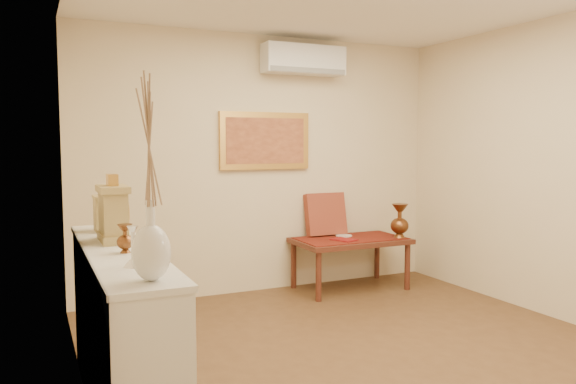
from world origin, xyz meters
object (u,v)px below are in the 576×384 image
low_table (350,245)px  brass_urn_tall (400,217)px  white_vase (150,178)px  display_ledge (120,332)px  mantel_clock (113,213)px  wooden_chest (107,213)px

low_table → brass_urn_tall: bearing=-21.2°
white_vase → display_ledge: 1.26m
brass_urn_tall → display_ledge: size_ratio=0.22×
brass_urn_tall → mantel_clock: mantel_clock is taller
display_ledge → brass_urn_tall: bearing=28.0°
mantel_clock → wooden_chest: 0.44m
display_ledge → mantel_clock: mantel_clock is taller
mantel_clock → wooden_chest: bearing=88.6°
display_ledge → mantel_clock: size_ratio=4.93×
brass_urn_tall → wooden_chest: wooden_chest is taller
wooden_chest → low_table: size_ratio=0.20×
wooden_chest → mantel_clock: bearing=-91.4°
mantel_clock → white_vase: bearing=-89.4°
display_ledge → white_vase: bearing=-88.4°
brass_urn_tall → low_table: 0.61m
brass_urn_tall → wooden_chest: (-3.15, -1.00, 0.32)m
low_table → white_vase: bearing=-134.2°
mantel_clock → brass_urn_tall: bearing=24.4°
white_vase → mantel_clock: (-0.01, 1.10, -0.27)m
white_vase → low_table: bearing=45.8°
white_vase → wooden_chest: 1.56m
white_vase → mantel_clock: size_ratio=2.19×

